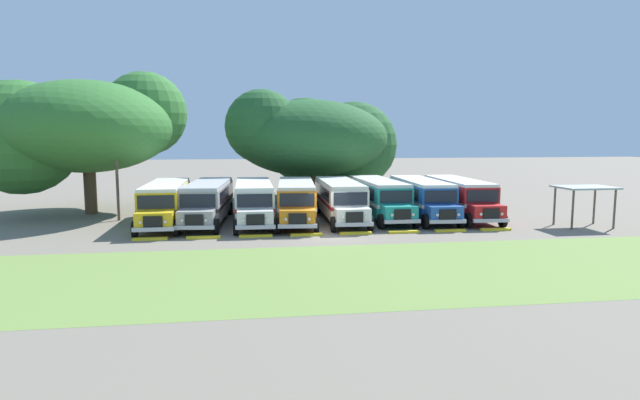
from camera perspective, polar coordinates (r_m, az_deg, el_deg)
The scene contains 22 objects.
ground_plane at distance 32.25m, azimuth 1.16°, elevation -3.79°, with size 220.00×220.00×0.00m, color slate.
foreground_grass_strip at distance 23.70m, azimuth 4.75°, elevation -7.77°, with size 80.00×11.06×0.01m, color olive.
parked_bus_slot_0 at distance 37.48m, azimuth -16.63°, elevation -0.12°, with size 2.81×10.85×2.82m.
parked_bus_slot_1 at distance 37.44m, azimuth -12.22°, elevation 0.01°, with size 3.41×10.95×2.82m.
parked_bus_slot_2 at distance 36.95m, azimuth -7.29°, elevation 0.02°, with size 2.72×10.85×2.82m.
parked_bus_slot_3 at distance 37.10m, azimuth -2.64°, elevation 0.10°, with size 3.48×10.96×2.82m.
parked_bus_slot_4 at distance 37.66m, azimuth 2.21°, elevation 0.20°, with size 2.92×10.87×2.82m.
parked_bus_slot_5 at distance 38.98m, azimuth 6.49°, elevation 0.39°, with size 2.77×10.85×2.82m.
parked_bus_slot_6 at distance 39.50m, azimuth 11.09°, elevation 0.39°, with size 3.04×10.89×2.82m.
parked_bus_slot_7 at distance 40.53m, azimuth 15.06°, elevation 0.45°, with size 3.08×10.89×2.82m.
curb_wheelstop_0 at distance 31.99m, azimuth -18.21°, elevation -4.09°, with size 2.00×0.36×0.15m, color yellow.
curb_wheelstop_1 at distance 31.60m, azimuth -12.69°, elevation -4.04°, with size 2.00×0.36×0.15m, color yellow.
curb_wheelstop_2 at distance 31.51m, azimuth -7.08°, elevation -3.96°, with size 2.00×0.36×0.15m, color yellow.
curb_wheelstop_3 at distance 31.72m, azimuth -1.50°, elevation -3.83°, with size 2.00×0.36×0.15m, color yellow.
curb_wheelstop_4 at distance 32.23m, azimuth 3.96°, elevation -3.67°, with size 2.00×0.36×0.15m, color yellow.
curb_wheelstop_5 at distance 33.01m, azimuth 9.20°, elevation -3.49°, with size 2.00×0.36×0.15m, color yellow.
curb_wheelstop_6 at distance 34.06m, azimuth 14.16°, elevation -3.29°, with size 2.00×0.36×0.15m, color yellow.
curb_wheelstop_7 at distance 35.34m, azimuth 18.78°, elevation -3.09°, with size 2.00×0.36×0.15m, color yellow.
broad_shade_tree at distance 49.73m, azimuth -0.65°, elevation 6.73°, with size 16.54×15.32×10.21m.
secondary_tree at distance 44.71m, azimuth -24.80°, elevation 7.25°, with size 15.93×14.69×11.26m.
utility_pole at distance 39.87m, azimuth -21.45°, elevation 2.69°, with size 1.80×0.20×6.27m.
waiting_shelter at distance 38.91m, azimuth 27.14°, elevation 0.94°, with size 3.60×2.60×2.72m.
Camera 1 is at (-5.23, -31.25, 6.04)m, focal length 29.07 mm.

